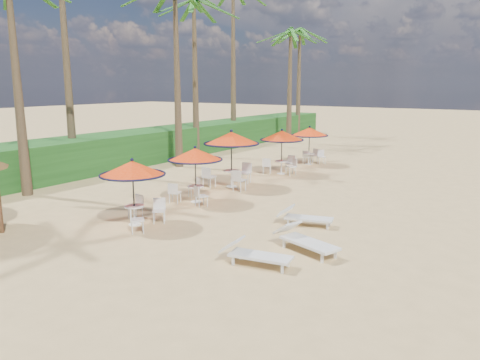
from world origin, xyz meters
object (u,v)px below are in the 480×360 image
object	(u,v)px
station_1	(194,161)
station_4	(310,136)
lounger_mid	(304,239)
lounger_far	(303,216)
station_3	(282,141)
lounger_near	(253,253)
station_0	(134,176)
station_2	(231,145)

from	to	relation	value
station_1	station_4	xyz separation A→B (m)	(0.01, 10.37, -0.01)
station_1	lounger_mid	distance (m)	6.53
lounger_mid	station_1	bearing A→B (deg)	175.14
station_1	lounger_far	size ratio (longest dim) A/B	1.18
station_3	lounger_near	world-z (taller)	station_3
station_0	lounger_far	size ratio (longest dim) A/B	1.18
station_0	lounger_near	world-z (taller)	station_0
station_1	station_3	size ratio (longest dim) A/B	0.96
lounger_near	lounger_far	size ratio (longest dim) A/B	1.03
station_4	lounger_far	size ratio (longest dim) A/B	1.17
station_1	lounger_mid	bearing A→B (deg)	-24.02
station_2	lounger_far	world-z (taller)	station_2
lounger_mid	lounger_far	distance (m)	2.37
station_4	lounger_far	world-z (taller)	station_4
station_1	station_4	size ratio (longest dim) A/B	1.00
station_3	station_4	xyz separation A→B (m)	(-0.04, 3.42, -0.08)
lounger_far	station_1	bearing A→B (deg)	159.28
station_4	lounger_far	xyz separation A→B (m)	(4.80, -10.85, -1.30)
station_4	lounger_near	bearing A→B (deg)	-70.31
station_1	station_2	bearing A→B (deg)	96.74
lounger_near	lounger_mid	size ratio (longest dim) A/B	0.91
station_0	station_2	size ratio (longest dim) A/B	0.86
lounger_far	station_3	bearing A→B (deg)	107.60
station_2	station_3	distance (m)	3.94
lounger_near	lounger_mid	bearing A→B (deg)	59.69
station_2	station_3	bearing A→B (deg)	84.03
lounger_near	lounger_far	bearing A→B (deg)	87.03
lounger_mid	station_3	bearing A→B (deg)	140.42
lounger_mid	lounger_far	bearing A→B (deg)	135.09
station_0	lounger_near	xyz separation A→B (m)	(4.97, -0.85, -1.29)
station_0	lounger_far	world-z (taller)	station_0
station_2	lounger_near	xyz separation A→B (m)	(5.59, -7.26, -1.55)
station_2	lounger_mid	size ratio (longest dim) A/B	1.21
station_2	lounger_mid	world-z (taller)	station_2
station_0	station_4	xyz separation A→B (m)	(-0.25, 13.74, -0.01)
station_0	station_2	world-z (taller)	station_2
station_1	lounger_near	world-z (taller)	station_1
lounger_mid	lounger_near	bearing A→B (deg)	-91.74
station_2	lounger_far	size ratio (longest dim) A/B	1.37
station_1	station_4	world-z (taller)	station_1
station_0	station_3	size ratio (longest dim) A/B	0.96
station_0	lounger_mid	xyz separation A→B (m)	(5.59, 0.76, -1.27)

